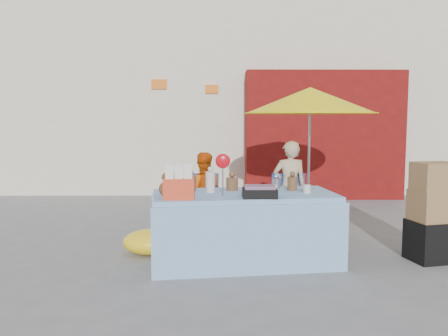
{
  "coord_description": "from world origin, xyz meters",
  "views": [
    {
      "loc": [
        0.06,
        -5.53,
        1.64
      ],
      "look_at": [
        0.12,
        0.6,
        1.0
      ],
      "focal_mm": 38.0,
      "sensor_mm": 36.0,
      "label": 1
    }
  ],
  "objects_px": {
    "vendor_beige": "(290,187)",
    "umbrella": "(310,101)",
    "chair_right": "(291,217)",
    "market_table": "(244,227)",
    "chair_left": "(202,217)",
    "box_stack": "(434,216)",
    "vendor_orange": "(203,193)"
  },
  "relations": [
    {
      "from": "vendor_beige",
      "to": "umbrella",
      "type": "height_order",
      "value": "umbrella"
    },
    {
      "from": "chair_right",
      "to": "vendor_beige",
      "type": "height_order",
      "value": "vendor_beige"
    },
    {
      "from": "chair_right",
      "to": "market_table",
      "type": "bearing_deg",
      "value": -122.68
    },
    {
      "from": "chair_left",
      "to": "box_stack",
      "type": "distance_m",
      "value": 3.0
    },
    {
      "from": "market_table",
      "to": "vendor_orange",
      "type": "distance_m",
      "value": 1.54
    },
    {
      "from": "vendor_orange",
      "to": "box_stack",
      "type": "height_order",
      "value": "vendor_orange"
    },
    {
      "from": "chair_right",
      "to": "umbrella",
      "type": "xyz_separation_m",
      "value": [
        0.3,
        0.28,
        1.64
      ]
    },
    {
      "from": "market_table",
      "to": "vendor_orange",
      "type": "relative_size",
      "value": 1.89
    },
    {
      "from": "market_table",
      "to": "box_stack",
      "type": "relative_size",
      "value": 1.91
    },
    {
      "from": "vendor_orange",
      "to": "vendor_beige",
      "type": "bearing_deg",
      "value": 176.71
    },
    {
      "from": "market_table",
      "to": "vendor_beige",
      "type": "xyz_separation_m",
      "value": [
        0.74,
        1.44,
        0.25
      ]
    },
    {
      "from": "vendor_orange",
      "to": "box_stack",
      "type": "relative_size",
      "value": 1.01
    },
    {
      "from": "vendor_orange",
      "to": "chair_left",
      "type": "bearing_deg",
      "value": 86.33
    },
    {
      "from": "market_table",
      "to": "umbrella",
      "type": "height_order",
      "value": "umbrella"
    },
    {
      "from": "box_stack",
      "to": "market_table",
      "type": "bearing_deg",
      "value": -178.83
    },
    {
      "from": "market_table",
      "to": "chair_right",
      "type": "height_order",
      "value": "market_table"
    },
    {
      "from": "chair_right",
      "to": "vendor_orange",
      "type": "height_order",
      "value": "vendor_orange"
    },
    {
      "from": "chair_left",
      "to": "chair_right",
      "type": "relative_size",
      "value": 1.0
    },
    {
      "from": "vendor_orange",
      "to": "umbrella",
      "type": "bearing_deg",
      "value": -177.76
    },
    {
      "from": "chair_left",
      "to": "vendor_beige",
      "type": "xyz_separation_m",
      "value": [
        1.25,
        0.13,
        0.41
      ]
    },
    {
      "from": "chair_left",
      "to": "umbrella",
      "type": "bearing_deg",
      "value": 7.1
    },
    {
      "from": "chair_right",
      "to": "umbrella",
      "type": "distance_m",
      "value": 1.69
    },
    {
      "from": "chair_left",
      "to": "umbrella",
      "type": "relative_size",
      "value": 0.41
    },
    {
      "from": "market_table",
      "to": "umbrella",
      "type": "distance_m",
      "value": 2.41
    },
    {
      "from": "market_table",
      "to": "chair_left",
      "type": "distance_m",
      "value": 1.41
    },
    {
      "from": "chair_left",
      "to": "market_table",
      "type": "bearing_deg",
      "value": -71.76
    },
    {
      "from": "chair_left",
      "to": "vendor_beige",
      "type": "distance_m",
      "value": 1.32
    },
    {
      "from": "umbrella",
      "to": "chair_right",
      "type": "bearing_deg",
      "value": -136.63
    },
    {
      "from": "market_table",
      "to": "chair_left",
      "type": "relative_size",
      "value": 2.58
    },
    {
      "from": "chair_right",
      "to": "umbrella",
      "type": "height_order",
      "value": "umbrella"
    },
    {
      "from": "umbrella",
      "to": "box_stack",
      "type": "bearing_deg",
      "value": -53.16
    },
    {
      "from": "chair_left",
      "to": "vendor_orange",
      "type": "distance_m",
      "value": 0.35
    }
  ]
}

